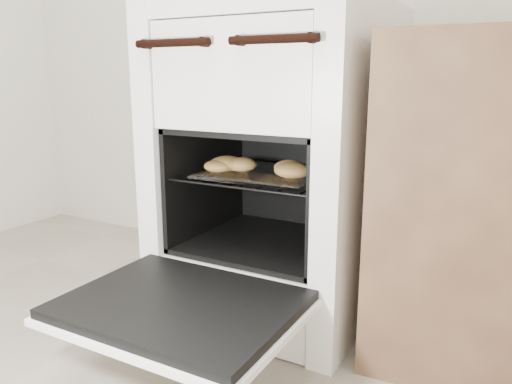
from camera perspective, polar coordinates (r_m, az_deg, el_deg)
stove at (r=1.58m, az=2.65°, el=2.92°), size 0.62×0.69×0.95m
oven_door at (r=1.24m, az=-8.61°, el=-12.92°), size 0.56×0.44×0.04m
oven_rack at (r=1.52m, az=1.51°, el=2.02°), size 0.45×0.44×0.01m
foil_sheet at (r=1.51m, az=1.14°, el=2.11°), size 0.35×0.31×0.01m
baked_rolls at (r=1.48m, az=-0.03°, el=2.96°), size 0.35×0.18×0.05m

